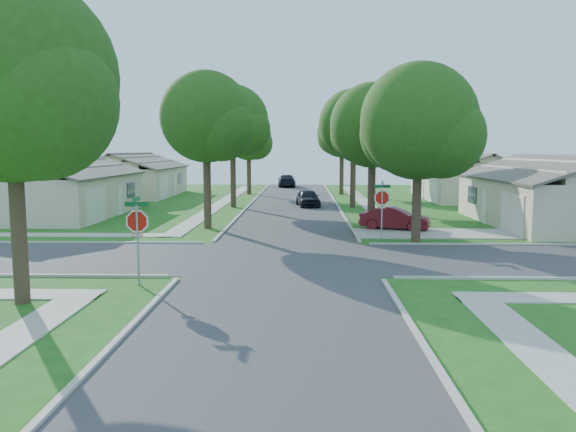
% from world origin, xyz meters
% --- Properties ---
extents(ground, '(100.00, 100.00, 0.00)m').
position_xyz_m(ground, '(0.00, 0.00, 0.00)').
color(ground, '#1E5818').
rests_on(ground, ground).
extents(road_ns, '(7.00, 100.00, 0.02)m').
position_xyz_m(road_ns, '(0.00, 0.00, 0.00)').
color(road_ns, '#333335').
rests_on(road_ns, ground).
extents(sidewalk_ne, '(1.20, 40.00, 0.04)m').
position_xyz_m(sidewalk_ne, '(6.10, 26.00, 0.02)').
color(sidewalk_ne, '#9E9B91').
rests_on(sidewalk_ne, ground).
extents(sidewalk_nw, '(1.20, 40.00, 0.04)m').
position_xyz_m(sidewalk_nw, '(-6.10, 26.00, 0.02)').
color(sidewalk_nw, '#9E9B91').
rests_on(sidewalk_nw, ground).
extents(driveway, '(8.80, 3.60, 0.05)m').
position_xyz_m(driveway, '(7.90, 7.10, 0.03)').
color(driveway, '#9E9B91').
rests_on(driveway, ground).
extents(stop_sign_sw, '(1.05, 0.80, 2.98)m').
position_xyz_m(stop_sign_sw, '(-4.70, -4.70, 2.03)').
color(stop_sign_sw, gray).
rests_on(stop_sign_sw, ground).
extents(stop_sign_ne, '(1.05, 0.80, 2.98)m').
position_xyz_m(stop_sign_ne, '(4.70, 4.70, 2.03)').
color(stop_sign_ne, gray).
rests_on(stop_sign_ne, ground).
extents(tree_e_near, '(4.97, 4.80, 8.28)m').
position_xyz_m(tree_e_near, '(4.75, 9.01, 5.64)').
color(tree_e_near, '#38281C').
rests_on(tree_e_near, ground).
extents(tree_e_mid, '(5.59, 5.40, 9.21)m').
position_xyz_m(tree_e_mid, '(4.76, 21.01, 6.25)').
color(tree_e_mid, '#38281C').
rests_on(tree_e_mid, ground).
extents(tree_e_far, '(5.17, 5.00, 8.72)m').
position_xyz_m(tree_e_far, '(4.75, 34.01, 5.98)').
color(tree_e_far, '#38281C').
rests_on(tree_e_far, ground).
extents(tree_w_near, '(5.38, 5.20, 8.97)m').
position_xyz_m(tree_w_near, '(-4.64, 9.01, 6.12)').
color(tree_w_near, '#38281C').
rests_on(tree_w_near, ground).
extents(tree_w_mid, '(5.80, 5.60, 9.56)m').
position_xyz_m(tree_w_mid, '(-4.64, 21.01, 6.49)').
color(tree_w_mid, '#38281C').
rests_on(tree_w_mid, ground).
extents(tree_w_far, '(4.76, 4.60, 8.04)m').
position_xyz_m(tree_w_far, '(-4.65, 34.01, 5.51)').
color(tree_w_far, '#38281C').
rests_on(tree_w_far, ground).
extents(tree_sw_corner, '(6.21, 6.00, 9.55)m').
position_xyz_m(tree_sw_corner, '(-7.44, -6.99, 6.26)').
color(tree_sw_corner, '#38281C').
rests_on(tree_sw_corner, ground).
extents(tree_ne_corner, '(5.80, 5.60, 8.66)m').
position_xyz_m(tree_ne_corner, '(6.36, 4.21, 5.59)').
color(tree_ne_corner, '#38281C').
rests_on(tree_ne_corner, ground).
extents(house_ne_near, '(8.42, 13.60, 4.23)m').
position_xyz_m(house_ne_near, '(15.99, 11.00, 1.52)').
color(house_ne_near, '#C3B79A').
rests_on(house_ne_near, ground).
extents(house_ne_far, '(8.42, 13.60, 4.23)m').
position_xyz_m(house_ne_far, '(15.99, 29.00, 1.52)').
color(house_ne_far, '#C3B79A').
rests_on(house_ne_far, ground).
extents(house_nw_near, '(8.42, 13.60, 4.23)m').
position_xyz_m(house_nw_near, '(-15.99, 15.00, 1.52)').
color(house_nw_near, '#C3B79A').
rests_on(house_nw_near, ground).
extents(house_nw_far, '(8.42, 13.60, 4.23)m').
position_xyz_m(house_nw_far, '(-15.99, 32.00, 1.52)').
color(house_nw_far, '#C3B79A').
rests_on(house_nw_far, ground).
extents(car_driveway, '(4.11, 2.52, 1.28)m').
position_xyz_m(car_driveway, '(6.00, 8.70, 0.64)').
color(car_driveway, '#5C131A').
rests_on(car_driveway, ground).
extents(car_curb_east, '(2.14, 4.22, 1.38)m').
position_xyz_m(car_curb_east, '(1.20, 21.82, 0.69)').
color(car_curb_east, black).
rests_on(car_curb_east, ground).
extents(car_curb_west, '(2.36, 5.28, 1.50)m').
position_xyz_m(car_curb_west, '(-1.20, 45.62, 0.75)').
color(car_curb_west, black).
rests_on(car_curb_west, ground).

